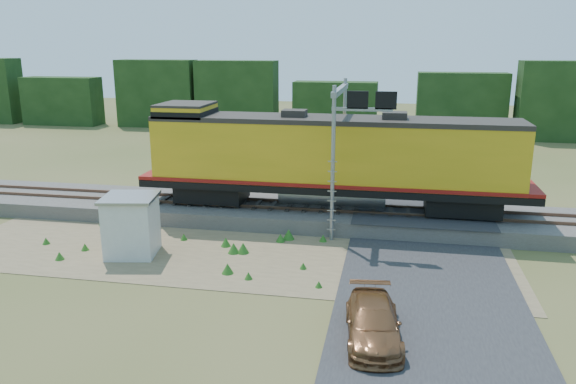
% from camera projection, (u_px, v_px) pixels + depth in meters
% --- Properties ---
extents(ground, '(140.00, 140.00, 0.00)m').
position_uv_depth(ground, '(265.00, 260.00, 25.01)').
color(ground, '#475123').
rests_on(ground, ground).
extents(ballast, '(70.00, 5.00, 0.80)m').
position_uv_depth(ballast, '(290.00, 213.00, 30.60)').
color(ballast, slate).
rests_on(ballast, ground).
extents(rails, '(70.00, 1.54, 0.16)m').
position_uv_depth(rails, '(290.00, 205.00, 30.48)').
color(rails, brown).
rests_on(rails, ballast).
extents(dirt_shoulder, '(26.00, 8.00, 0.03)m').
position_uv_depth(dirt_shoulder, '(226.00, 253.00, 25.84)').
color(dirt_shoulder, '#8C7754').
rests_on(dirt_shoulder, ground).
extents(road, '(7.00, 66.00, 0.86)m').
position_uv_depth(road, '(426.00, 263.00, 24.42)').
color(road, '#38383A').
rests_on(road, ground).
extents(tree_line_north, '(130.00, 3.00, 6.50)m').
position_uv_depth(tree_line_north, '(345.00, 104.00, 60.30)').
color(tree_line_north, black).
rests_on(tree_line_north, ground).
extents(weed_clumps, '(15.00, 6.20, 0.56)m').
position_uv_depth(weed_clumps, '(192.00, 254.00, 25.74)').
color(weed_clumps, '#28631C').
rests_on(weed_clumps, ground).
extents(locomotive, '(20.55, 3.13, 5.30)m').
position_uv_depth(locomotive, '(327.00, 157.00, 29.43)').
color(locomotive, black).
rests_on(locomotive, rails).
extents(shed, '(2.71, 2.71, 2.77)m').
position_uv_depth(shed, '(131.00, 225.00, 25.38)').
color(shed, silver).
rests_on(shed, ground).
extents(signal_gantry, '(2.98, 6.20, 7.51)m').
position_uv_depth(signal_gantry, '(346.00, 121.00, 28.08)').
color(signal_gantry, gray).
rests_on(signal_gantry, ground).
extents(car, '(2.17, 4.40, 1.23)m').
position_uv_depth(car, '(373.00, 322.00, 18.17)').
color(car, brown).
rests_on(car, ground).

